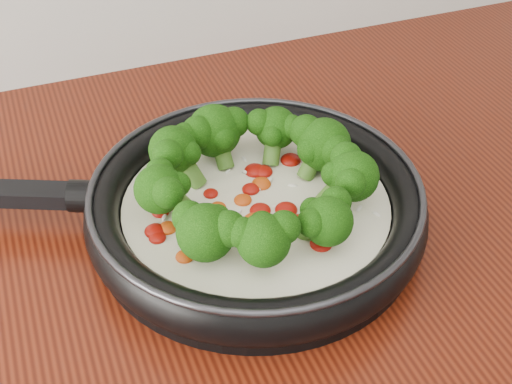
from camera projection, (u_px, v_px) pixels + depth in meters
name	position (u px, v px, depth m)	size (l,w,h in m)	color
skillet	(253.00, 201.00, 0.71)	(0.57, 0.46, 0.10)	black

